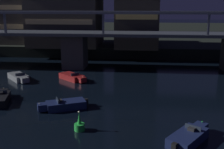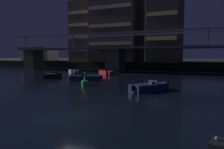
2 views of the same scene
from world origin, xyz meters
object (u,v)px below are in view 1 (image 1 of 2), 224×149
at_px(speedboat_mid_right, 73,77).
at_px(channel_buoy, 79,125).
at_px(speedboat_mid_center, 0,98).
at_px(speedboat_mid_left, 189,137).
at_px(speedboat_far_right, 64,105).
at_px(river_bridge, 153,44).
at_px(speedboat_near_right, 19,77).

bearing_deg(speedboat_mid_right, channel_buoy, -74.71).
bearing_deg(speedboat_mid_center, speedboat_mid_left, -21.34).
distance_m(speedboat_mid_right, channel_buoy, 16.99).
bearing_deg(speedboat_far_right, river_bridge, 63.52).
relative_size(speedboat_mid_right, channel_buoy, 2.58).
xyz_separation_m(river_bridge, speedboat_mid_center, (-17.36, -18.34, -3.78)).
relative_size(speedboat_near_right, channel_buoy, 2.54).
xyz_separation_m(speedboat_mid_left, channel_buoy, (-8.97, 1.19, 0.06)).
bearing_deg(speedboat_far_right, speedboat_mid_left, -27.81).
bearing_deg(speedboat_near_right, speedboat_far_right, -48.55).
bearing_deg(river_bridge, speedboat_mid_right, -144.54).
relative_size(speedboat_mid_center, channel_buoy, 2.94).
distance_m(speedboat_mid_left, speedboat_mid_right, 22.14).
xyz_separation_m(speedboat_mid_right, channel_buoy, (4.48, -16.39, 0.06)).
distance_m(river_bridge, speedboat_mid_left, 26.19).
bearing_deg(speedboat_mid_left, channel_buoy, 172.47).
bearing_deg(channel_buoy, river_bridge, 73.88).
xyz_separation_m(speedboat_mid_center, speedboat_mid_right, (5.75, 10.08, 0.00)).
bearing_deg(channel_buoy, speedboat_near_right, 127.75).
bearing_deg(speedboat_far_right, speedboat_near_right, 131.45).
xyz_separation_m(speedboat_near_right, channel_buoy, (12.07, -15.59, 0.06)).
bearing_deg(speedboat_mid_right, river_bridge, 35.46).
relative_size(river_bridge, channel_buoy, 47.99).
relative_size(speedboat_mid_center, speedboat_mid_right, 1.14).
bearing_deg(speedboat_mid_center, speedboat_mid_right, 60.30).
height_order(speedboat_near_right, channel_buoy, channel_buoy).
relative_size(speedboat_near_right, speedboat_mid_left, 0.94).
xyz_separation_m(river_bridge, speedboat_far_right, (-9.81, -19.70, -3.78)).
height_order(speedboat_near_right, speedboat_far_right, same).
xyz_separation_m(speedboat_mid_left, speedboat_far_right, (-11.66, 6.15, 0.00)).
bearing_deg(speedboat_mid_right, speedboat_mid_left, -52.57).
bearing_deg(speedboat_mid_center, speedboat_far_right, -10.17).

